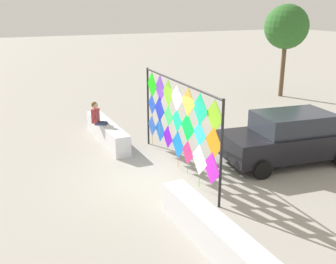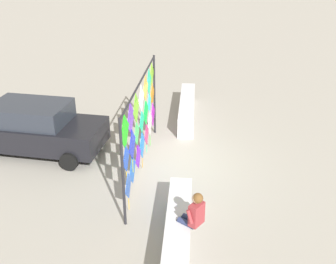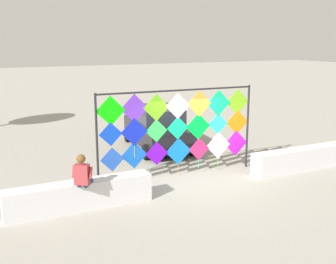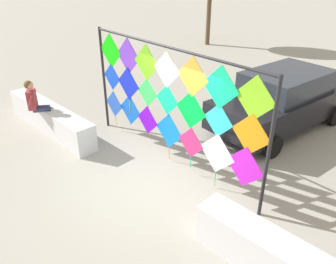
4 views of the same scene
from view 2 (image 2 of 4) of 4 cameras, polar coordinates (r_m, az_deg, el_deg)
ground at (r=12.79m, az=0.17°, el=-4.70°), size 120.00×120.00×0.00m
plaza_ledge_left at (r=9.42m, az=1.34°, el=-14.52°), size 3.85×0.56×0.75m
plaza_ledge_right at (r=16.04m, az=2.66°, el=3.28°), size 3.85×0.56×0.75m
kite_display_rack at (r=11.86m, az=-3.67°, el=2.04°), size 5.34×0.29×2.86m
seated_vendor at (r=9.09m, az=3.31°, el=-11.62°), size 0.70×0.77×1.60m
parked_car at (r=13.94m, az=-17.92°, el=0.57°), size 2.49×4.51×1.67m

